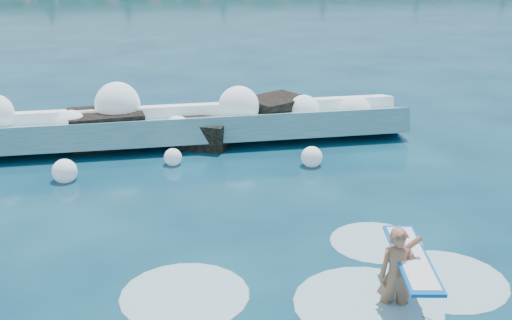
% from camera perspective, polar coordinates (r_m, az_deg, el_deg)
% --- Properties ---
extents(ground, '(200.00, 200.00, 0.00)m').
position_cam_1_polar(ground, '(14.22, -4.49, -7.63)').
color(ground, '#082840').
rests_on(ground, ground).
extents(breaking_wave, '(16.23, 2.61, 1.40)m').
position_cam_1_polar(breaking_wave, '(21.04, -8.73, 2.84)').
color(breaking_wave, teal).
rests_on(breaking_wave, ground).
extents(rock_cluster, '(8.18, 3.33, 1.35)m').
position_cam_1_polar(rock_cluster, '(21.29, -6.09, 3.00)').
color(rock_cluster, black).
rests_on(rock_cluster, ground).
extents(surfer_with_board, '(1.21, 3.02, 1.88)m').
position_cam_1_polar(surfer_with_board, '(12.05, 12.70, -9.72)').
color(surfer_with_board, '#A1674B').
rests_on(surfer_with_board, ground).
extents(wave_spray, '(14.71, 4.57, 2.02)m').
position_cam_1_polar(wave_spray, '(20.77, -8.72, 4.00)').
color(wave_spray, white).
rests_on(wave_spray, ground).
extents(surf_foam, '(8.46, 5.90, 0.14)m').
position_cam_1_polar(surf_foam, '(12.57, 8.22, -11.76)').
color(surf_foam, silver).
rests_on(surf_foam, ground).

